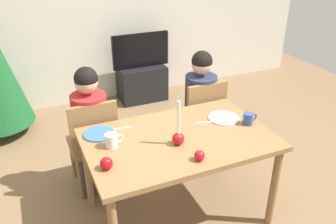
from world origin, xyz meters
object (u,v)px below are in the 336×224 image
object	(u,v)px
person_right_child	(200,111)
apple_by_left_plate	(106,163)
plate_right	(224,118)
apple_near_candle	(199,156)
chair_left	(94,140)
tv_stand	(142,83)
person_left_child	(92,133)
plate_left	(99,134)
chair_right	(201,117)
mug_right	(248,119)
candle_centerpiece	(178,136)
mug_left	(112,140)
dining_table	(179,147)
tv	(141,50)

from	to	relation	value
person_right_child	apple_by_left_plate	distance (m)	1.41
plate_right	apple_near_candle	world-z (taller)	apple_near_candle
chair_left	tv_stand	distance (m)	2.01
apple_near_candle	person_left_child	bearing A→B (deg)	118.47
apple_near_candle	apple_by_left_plate	world-z (taller)	apple_by_left_plate
plate_left	apple_near_candle	bearing A→B (deg)	-48.70
apple_by_left_plate	chair_left	bearing A→B (deg)	84.89
chair_right	mug_right	world-z (taller)	chair_right
mug_right	plate_left	bearing A→B (deg)	164.33
plate_left	chair_right	bearing A→B (deg)	16.86
chair_right	apple_near_candle	world-z (taller)	chair_right
candle_centerpiece	plate_right	size ratio (longest dim) A/B	1.37
plate_left	apple_by_left_plate	distance (m)	0.46
mug_left	apple_by_left_plate	bearing A→B (deg)	-113.61
chair_left	dining_table	bearing A→B (deg)	-49.02
chair_left	plate_right	size ratio (longest dim) A/B	3.55
chair_right	tv	xyz separation A→B (m)	(-0.01, 1.69, 0.20)
dining_table	plate_right	bearing A→B (deg)	14.19
person_right_child	tv_stand	xyz separation A→B (m)	(-0.01, 1.66, -0.33)
chair_right	mug_right	xyz separation A→B (m)	(0.06, -0.64, 0.29)
plate_left	plate_right	size ratio (longest dim) A/B	0.94
person_right_child	mug_right	world-z (taller)	person_right_child
person_left_child	apple_by_left_plate	world-z (taller)	person_left_child
tv_stand	candle_centerpiece	size ratio (longest dim) A/B	1.85
tv_stand	mug_right	distance (m)	2.40
tv	plate_right	world-z (taller)	tv
dining_table	plate_left	distance (m)	0.61
tv_stand	plate_left	size ratio (longest dim) A/B	2.69
dining_table	tv	xyz separation A→B (m)	(0.53, 2.30, 0.04)
chair_left	candle_centerpiece	xyz separation A→B (m)	(0.48, -0.69, 0.31)
chair_left	apple_by_left_plate	distance (m)	0.83
person_left_child	candle_centerpiece	xyz separation A→B (m)	(0.48, -0.72, 0.25)
plate_right	apple_by_left_plate	size ratio (longest dim) A/B	3.00
plate_left	mug_left	world-z (taller)	mug_left
mug_left	apple_near_candle	distance (m)	0.63
person_right_child	candle_centerpiece	size ratio (longest dim) A/B	3.38
apple_near_candle	apple_by_left_plate	xyz separation A→B (m)	(-0.59, 0.16, 0.01)
plate_right	person_right_child	bearing A→B (deg)	82.76
mug_right	candle_centerpiece	bearing A→B (deg)	-175.68
dining_table	person_right_child	xyz separation A→B (m)	(0.53, 0.64, -0.10)
apple_near_candle	plate_right	bearing A→B (deg)	43.17
chair_right	plate_left	xyz separation A→B (m)	(-1.07, -0.32, 0.24)
candle_centerpiece	plate_left	xyz separation A→B (m)	(-0.49, 0.37, -0.06)
dining_table	mug_right	bearing A→B (deg)	-3.40
tv_stand	apple_near_candle	distance (m)	2.73
mug_right	apple_near_candle	world-z (taller)	mug_right
person_left_child	plate_left	distance (m)	0.40
chair_right	candle_centerpiece	world-z (taller)	candle_centerpiece
plate_right	mug_left	xyz separation A→B (m)	(-0.96, -0.04, 0.05)
tv	plate_right	xyz separation A→B (m)	(-0.06, -2.18, 0.05)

